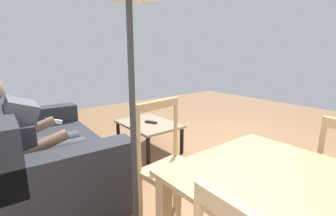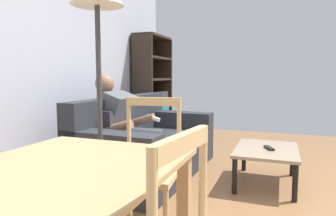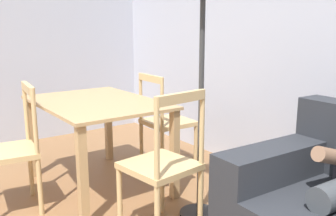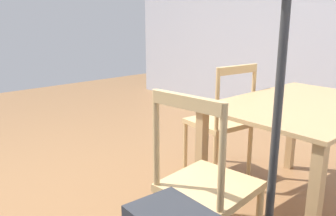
{
  "view_description": "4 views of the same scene",
  "coord_description": "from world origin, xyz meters",
  "views": [
    {
      "loc": [
        -1.59,
        2.26,
        1.32
      ],
      "look_at": [
        -0.18,
        1.14,
        0.9
      ],
      "focal_mm": 25.83,
      "sensor_mm": 36.0,
      "label": 1
    },
    {
      "loc": [
        -2.18,
        0.38,
        1.13
      ],
      "look_at": [
        -0.18,
        1.14,
        0.9
      ],
      "focal_mm": 32.18,
      "sensor_mm": 36.0,
      "label": 2
    },
    {
      "loc": [
        1.49,
        -0.08,
        1.35
      ],
      "look_at": [
        -0.18,
        1.14,
        0.9
      ],
      "focal_mm": 39.88,
      "sensor_mm": 36.0,
      "label": 3
    },
    {
      "loc": [
        0.86,
        2.32,
        1.32
      ],
      "look_at": [
        -0.18,
        1.14,
        0.9
      ],
      "focal_mm": 38.14,
      "sensor_mm": 36.0,
      "label": 4
    }
  ],
  "objects": [
    {
      "name": "dining_chair_by_doorway",
      "position": [
        -1.3,
        0.52,
        0.46
      ],
      "size": [
        0.47,
        0.47,
        0.94
      ],
      "color": "tan",
      "rests_on": "ground_plane"
    },
    {
      "name": "dining_chair_facing_couch",
      "position": [
        -0.36,
        1.23,
        0.48
      ],
      "size": [
        0.47,
        0.47,
        0.97
      ],
      "color": "tan",
      "rests_on": "ground_plane"
    },
    {
      "name": "ground_plane",
      "position": [
        0.0,
        0.0,
        0.0
      ],
      "size": [
        8.15,
        8.15,
        0.0
      ],
      "primitive_type": "plane",
      "color": "brown"
    },
    {
      "name": "wall_side",
      "position": [
        -3.07,
        0.0,
        1.38
      ],
      "size": [
        0.12,
        5.35,
        2.76
      ],
      "primitive_type": "cube",
      "color": "#ABB0BE",
      "rests_on": "ground_plane"
    },
    {
      "name": "dining_table",
      "position": [
        -1.3,
        1.22,
        0.63
      ],
      "size": [
        1.23,
        0.87,
        0.75
      ],
      "color": "tan",
      "rests_on": "ground_plane"
    }
  ]
}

